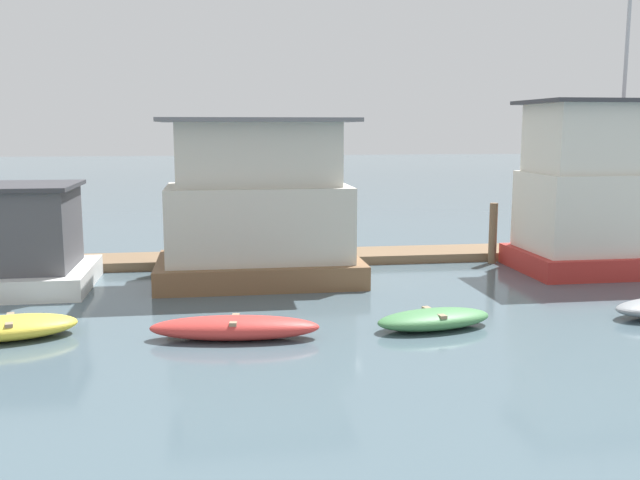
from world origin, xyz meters
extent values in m
plane|color=#475B66|center=(0.00, 0.00, 0.00)|extent=(200.00, 200.00, 0.00)
cube|color=brown|center=(0.00, 3.07, 0.15)|extent=(33.80, 2.03, 0.30)
cube|color=brown|center=(-1.72, 0.18, 0.35)|extent=(6.15, 3.92, 0.69)
cube|color=beige|center=(-1.72, 0.18, 1.81)|extent=(5.46, 3.22, 2.24)
cube|color=beige|center=(-1.72, 0.18, 3.87)|extent=(4.78, 2.55, 1.88)
cube|color=slate|center=(-1.72, 0.18, 4.87)|extent=(5.76, 3.52, 0.12)
cube|color=red|center=(9.28, 0.09, 0.34)|extent=(5.04, 3.72, 0.67)
cube|color=silver|center=(9.28, 0.09, 1.94)|extent=(4.47, 3.16, 2.54)
cube|color=silver|center=(9.28, 0.09, 4.30)|extent=(4.14, 2.83, 2.19)
cube|color=#38383D|center=(9.28, 0.09, 5.46)|extent=(4.77, 3.46, 0.12)
cylinder|color=#B2B2B7|center=(9.95, 0.09, 7.68)|extent=(0.12, 0.12, 4.32)
ellipsoid|color=yellow|center=(-7.59, -5.16, 0.25)|extent=(3.08, 1.93, 0.51)
cube|color=#997F60|center=(-7.59, -5.16, 0.43)|extent=(0.41, 1.12, 0.08)
ellipsoid|color=red|center=(-2.65, -5.92, 0.26)|extent=(3.86, 1.45, 0.52)
cube|color=#997F60|center=(-2.65, -5.92, 0.44)|extent=(0.26, 0.87, 0.08)
ellipsoid|color=#47844C|center=(1.99, -5.76, 0.23)|extent=(3.00, 1.66, 0.45)
cube|color=#997F60|center=(1.99, -5.76, 0.38)|extent=(0.34, 0.99, 0.08)
cylinder|color=#846B4C|center=(-4.51, 1.80, 1.00)|extent=(0.23, 0.23, 1.99)
cylinder|color=brown|center=(6.45, 1.80, 1.05)|extent=(0.28, 0.28, 2.09)
camera|label=1|loc=(-3.04, -21.33, 4.65)|focal=40.00mm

